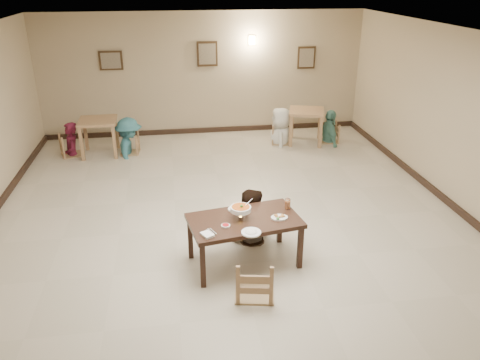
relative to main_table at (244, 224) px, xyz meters
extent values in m
plane|color=#BCAF9A|center=(-0.06, 1.06, -0.63)|extent=(10.00, 10.00, 0.00)
plane|color=silver|center=(-0.06, 1.06, 2.37)|extent=(10.00, 10.00, 0.00)
plane|color=tan|center=(-0.06, 6.06, 0.87)|extent=(10.00, 0.00, 10.00)
plane|color=tan|center=(3.94, 1.06, 0.87)|extent=(0.00, 10.00, 10.00)
cube|color=black|center=(-0.06, 6.03, -0.57)|extent=(8.00, 0.06, 0.12)
cube|color=black|center=(3.91, 1.06, -0.57)|extent=(0.06, 10.00, 0.12)
cube|color=#322114|center=(-2.26, 6.02, 1.27)|extent=(0.55, 0.03, 0.45)
cube|color=gray|center=(-2.26, 6.01, 1.27)|extent=(0.45, 0.01, 0.37)
cube|color=#322114|center=(0.04, 6.02, 1.37)|extent=(0.50, 0.03, 0.60)
cube|color=gray|center=(0.04, 6.01, 1.37)|extent=(0.41, 0.01, 0.49)
cube|color=#322114|center=(2.54, 6.02, 1.22)|extent=(0.45, 0.03, 0.55)
cube|color=gray|center=(2.54, 6.01, 1.22)|extent=(0.37, 0.01, 0.45)
cube|color=#FFD88C|center=(1.14, 6.02, 1.67)|extent=(0.16, 0.05, 0.22)
cube|color=#321D13|center=(0.00, 0.00, 0.05)|extent=(1.64, 1.10, 0.06)
cube|color=#321D13|center=(-0.62, -0.48, -0.30)|extent=(0.07, 0.07, 0.65)
cube|color=#321D13|center=(0.75, -0.24, -0.30)|extent=(0.07, 0.07, 0.65)
cube|color=#321D13|center=(-0.75, 0.24, -0.30)|extent=(0.07, 0.07, 0.65)
cube|color=#321D13|center=(0.62, 0.48, -0.30)|extent=(0.07, 0.07, 0.65)
cube|color=tan|center=(0.14, 0.75, -0.23)|extent=(0.41, 0.41, 0.04)
cube|color=tan|center=(0.02, -0.72, -0.14)|extent=(0.50, 0.50, 0.05)
imported|color=gray|center=(0.18, 0.67, 0.20)|extent=(0.91, 0.77, 1.65)
torus|color=silver|center=(-0.05, 0.01, 0.20)|extent=(0.22, 0.22, 0.01)
cylinder|color=silver|center=(-0.05, 0.01, 0.10)|extent=(0.06, 0.06, 0.03)
cone|color=#FFA526|center=(-0.05, 0.01, 0.14)|extent=(0.03, 0.03, 0.05)
cylinder|color=white|center=(-0.05, 0.01, 0.23)|extent=(0.29, 0.29, 0.06)
cylinder|color=#AE460E|center=(-0.05, 0.01, 0.26)|extent=(0.25, 0.25, 0.01)
sphere|color=#2D7223|center=(-0.04, 0.00, 0.28)|extent=(0.04, 0.04, 0.04)
cylinder|color=silver|center=(0.06, 0.07, 0.29)|extent=(0.13, 0.08, 0.09)
cylinder|color=silver|center=(0.04, 0.06, 0.14)|extent=(0.01, 0.01, 0.13)
cylinder|color=silver|center=(-0.14, 0.06, 0.14)|extent=(0.01, 0.01, 0.13)
cylinder|color=silver|center=(-0.05, -0.09, 0.14)|extent=(0.01, 0.01, 0.13)
cylinder|color=white|center=(-0.04, 0.28, 0.09)|extent=(0.31, 0.31, 0.02)
ellipsoid|color=white|center=(-0.04, 0.28, 0.10)|extent=(0.20, 0.17, 0.07)
cylinder|color=white|center=(0.03, -0.39, 0.09)|extent=(0.26, 0.26, 0.02)
ellipsoid|color=white|center=(0.03, -0.39, 0.10)|extent=(0.17, 0.14, 0.06)
cylinder|color=white|center=(0.48, -0.05, 0.09)|extent=(0.24, 0.24, 0.02)
sphere|color=#2D7223|center=(0.45, -0.12, 0.11)|extent=(0.04, 0.04, 0.04)
cylinder|color=white|center=(-0.28, -0.17, 0.09)|extent=(0.12, 0.12, 0.02)
cylinder|color=#A30F14|center=(-0.28, -0.17, 0.10)|extent=(0.09, 0.09, 0.01)
cube|color=white|center=(-0.54, -0.37, 0.10)|extent=(0.19, 0.21, 0.03)
cube|color=silver|center=(-0.49, -0.29, 0.09)|extent=(0.08, 0.17, 0.01)
cube|color=silver|center=(-0.46, -0.29, 0.09)|extent=(0.08, 0.17, 0.01)
cylinder|color=white|center=(0.66, 0.21, 0.16)|extent=(0.08, 0.08, 0.16)
cylinder|color=#C56123|center=(0.66, 0.21, 0.14)|extent=(0.07, 0.07, 0.11)
cube|color=#A17953|center=(-2.56, 4.80, 0.16)|extent=(0.84, 0.84, 0.06)
cube|color=#A17953|center=(-2.90, 4.44, -0.25)|extent=(0.07, 0.07, 0.76)
cube|color=#A17953|center=(-2.20, 4.46, -0.25)|extent=(0.07, 0.07, 0.76)
cube|color=#A17953|center=(-2.91, 5.14, -0.25)|extent=(0.07, 0.07, 0.76)
cube|color=#A17953|center=(-2.22, 5.16, -0.25)|extent=(0.07, 0.07, 0.76)
cube|color=#A17953|center=(2.28, 4.89, 0.15)|extent=(1.01, 1.01, 0.06)
cube|color=#A17953|center=(1.85, 4.65, -0.25)|extent=(0.07, 0.07, 0.75)
cube|color=#A17953|center=(2.52, 4.46, -0.25)|extent=(0.07, 0.07, 0.75)
cube|color=#A17953|center=(2.05, 5.32, -0.25)|extent=(0.07, 0.07, 0.75)
cube|color=#A17953|center=(2.71, 5.12, -0.25)|extent=(0.07, 0.07, 0.75)
cube|color=tan|center=(-3.20, 4.83, -0.19)|extent=(0.44, 0.44, 0.05)
cube|color=tan|center=(-1.91, 4.77, -0.22)|extent=(0.42, 0.42, 0.05)
cube|color=tan|center=(1.68, 4.95, -0.23)|extent=(0.41, 0.41, 0.04)
cube|color=tan|center=(2.89, 4.86, -0.22)|extent=(0.42, 0.42, 0.05)
imported|color=#5A142C|center=(-3.20, 4.83, 0.13)|extent=(0.49, 0.63, 1.53)
imported|color=teal|center=(-1.91, 4.77, 0.20)|extent=(0.63, 1.09, 1.67)
imported|color=silver|center=(1.68, 4.95, 0.24)|extent=(0.71, 0.95, 1.75)
imported|color=#569383|center=(2.89, 4.86, 0.17)|extent=(0.41, 0.94, 1.59)
camera|label=1|loc=(-0.90, -5.60, 3.20)|focal=35.00mm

